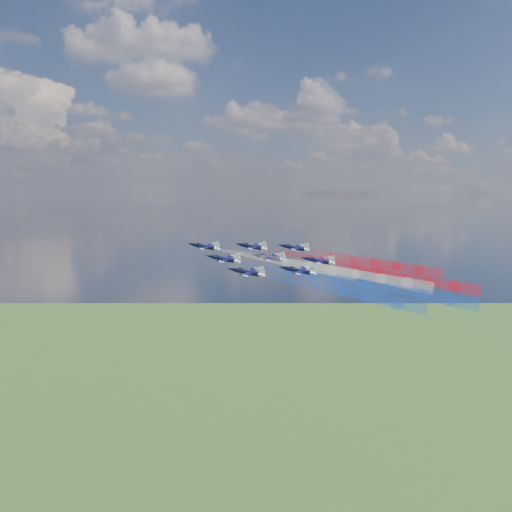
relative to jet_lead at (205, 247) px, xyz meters
name	(u,v)px	position (x,y,z in m)	size (l,w,h in m)	color
jet_lead	(205,247)	(0.00, 0.00, 0.00)	(8.83, 11.04, 2.94)	black
trail_lead	(285,262)	(19.41, -15.86, -3.59)	(3.68, 40.90, 3.68)	white
jet_inner_left	(224,259)	(2.35, -12.51, -2.50)	(8.83, 11.04, 2.94)	black
trail_inner_left	(311,276)	(21.77, -28.38, -6.09)	(3.68, 40.90, 3.68)	blue
jet_inner_right	(252,247)	(15.73, 2.47, -0.66)	(8.83, 11.04, 2.94)	black
trail_inner_right	(331,261)	(35.14, -13.39, -4.24)	(3.68, 40.90, 3.68)	red
jet_outer_left	(248,272)	(4.93, -25.27, -4.75)	(8.83, 11.04, 2.94)	black
trail_outer_left	(342,291)	(24.34, -41.13, -8.34)	(3.68, 40.90, 3.68)	blue
jet_center_third	(270,258)	(15.79, -12.71, -2.55)	(8.83, 11.04, 2.94)	black
trail_center_third	(357,274)	(35.20, -28.58, -6.14)	(3.68, 40.90, 3.68)	white
jet_outer_right	(295,248)	(30.10, 2.52, -1.43)	(8.83, 11.04, 2.94)	black
trail_outer_right	(374,262)	(49.51, -13.34, -5.01)	(3.68, 40.90, 3.68)	red
jet_rear_left	(299,271)	(18.95, -26.64, -4.77)	(8.83, 11.04, 2.94)	black
trail_rear_left	(394,289)	(38.37, -42.51, -8.36)	(3.68, 40.90, 3.68)	blue
jet_rear_right	(319,261)	(31.76, -11.99, -4.13)	(8.83, 11.04, 2.94)	black
trail_rear_right	(405,277)	(51.17, -27.85, -7.72)	(3.68, 40.90, 3.68)	red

